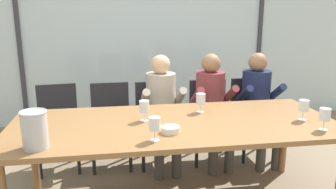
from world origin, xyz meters
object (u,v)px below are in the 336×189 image
Objects in this scene: person_beige_jumper at (162,104)px; ice_bucket_primary at (35,129)px; wine_glass_by_left_taster at (144,107)px; wine_glass_spare_empty at (201,99)px; person_navy_polo at (259,100)px; chair_near_curtain at (58,120)px; person_maroon_top at (212,102)px; wine_glass_center_pour at (154,125)px; tasting_bowl at (170,130)px; chair_left_of_center at (111,117)px; wine_glass_near_bucket at (304,106)px; chair_right_of_center at (209,113)px; chair_near_window_right at (250,110)px; wine_glass_by_right_taster at (325,115)px; chair_center at (156,116)px; dining_table at (175,129)px.

ice_bucket_primary is at bearing -132.25° from person_beige_jumper.
wine_glass_by_left_taster and wine_glass_spare_empty have the same top height.
ice_bucket_primary is at bearing -151.95° from person_navy_polo.
person_maroon_top is (1.67, -0.17, 0.17)m from chair_near_curtain.
wine_glass_center_pour is (-1.32, -1.21, 0.19)m from person_navy_polo.
person_maroon_top is 8.55× the size of tasting_bowl.
person_beige_jumper reaches higher than chair_left_of_center.
person_navy_polo is 0.96m from wine_glass_near_bucket.
chair_near_curtain reaches higher than tasting_bowl.
chair_near_curtain and chair_right_of_center have the same top height.
chair_left_of_center is at bearing -178.28° from chair_right_of_center.
wine_glass_near_bucket is (-0.01, -1.11, 0.37)m from chair_near_window_right.
ice_bucket_primary is (-1.59, -1.22, 0.20)m from person_maroon_top.
chair_left_of_center is 1.33m from tasting_bowl.
chair_left_of_center is 1.13m from person_maroon_top.
wine_glass_by_right_taster is at bearing -69.29° from person_maroon_top.
person_beige_jumper is 1.08m from tasting_bowl.
wine_glass_near_bucket is 0.87m from wine_glass_spare_empty.
person_maroon_top is 1.00× the size of person_navy_polo.
chair_center is 1.71m from ice_bucket_primary.
wine_glass_by_left_taster is 1.00× the size of wine_glass_near_bucket.
chair_left_of_center is 1.00× the size of chair_near_window_right.
wine_glass_center_pour and wine_glass_by_right_taster have the same top height.
wine_glass_spare_empty reaches higher than chair_near_curtain.
wine_glass_near_bucket reaches higher than chair_left_of_center.
wine_glass_spare_empty is (-0.82, -0.59, 0.19)m from person_navy_polo.
ice_bucket_primary reaches higher than wine_glass_spare_empty.
wine_glass_by_left_taster is at bearing -106.62° from chair_center.
person_beige_jumper is 7.00× the size of wine_glass_by_right_taster.
chair_right_of_center is 0.74× the size of person_beige_jumper.
wine_glass_by_left_taster is 1.34m from wine_glass_near_bucket.
dining_table is at bearing -48.36° from chair_near_curtain.
wine_glass_center_pour reaches higher than tasting_bowl.
wine_glass_center_pour is (-1.30, -1.37, 0.36)m from chair_near_window_right.
wine_glass_by_right_taster reaches higher than chair_near_window_right.
tasting_bowl is at bearing -126.59° from wine_glass_spare_empty.
dining_table is 0.47m from wine_glass_center_pour.
chair_left_of_center is at bearing 138.06° from wine_glass_spare_empty.
wine_glass_center_pour is at bearing -134.96° from tasting_bowl.
wine_glass_center_pour reaches higher than chair_center.
chair_center is at bearing 77.05° from wine_glass_by_left_taster.
chair_near_window_right is at bearing -0.25° from chair_left_of_center.
person_navy_polo is (1.09, -0.00, 0.00)m from person_beige_jumper.
person_beige_jumper is at bearing 71.10° from wine_glass_by_left_taster.
chair_center is 0.61m from chair_right_of_center.
wine_glass_near_bucket is (1.12, -1.08, 0.37)m from chair_center.
wine_glass_by_right_taster is (1.11, -0.37, 0.18)m from dining_table.
dining_table is 1.49m from chair_near_window_right.
person_maroon_top reaches higher than dining_table.
tasting_bowl is 0.82× the size of wine_glass_by_right_taster.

